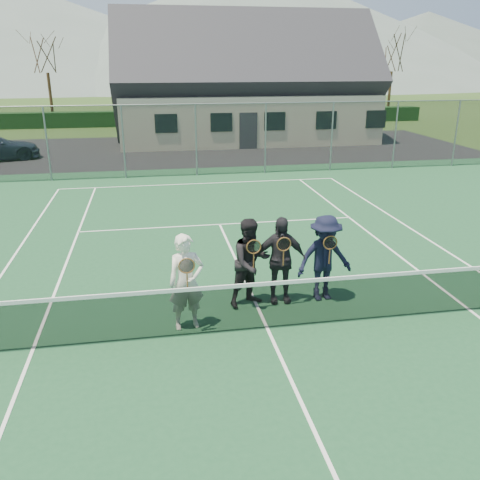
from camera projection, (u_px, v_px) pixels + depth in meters
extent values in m
plane|color=#2C4819|center=(186.00, 151.00, 27.93)|extent=(220.00, 220.00, 0.00)
cube|color=#1C4C2B|center=(267.00, 329.00, 9.36)|extent=(30.00, 30.00, 0.02)
cube|color=black|center=(111.00, 153.00, 27.27)|extent=(40.00, 12.00, 0.01)
cube|color=black|center=(174.00, 118.00, 38.88)|extent=(40.00, 1.20, 1.10)
cone|color=slate|center=(12.00, 35.00, 90.41)|extent=(110.00, 110.00, 18.00)
cone|color=slate|center=(259.00, 26.00, 97.16)|extent=(120.00, 120.00, 22.00)
cone|color=#516259|center=(425.00, 49.00, 104.26)|extent=(90.00, 90.00, 14.00)
cube|color=white|center=(201.00, 183.00, 20.39)|extent=(10.97, 0.06, 0.01)
cube|color=white|center=(33.00, 349.00, 8.68)|extent=(0.06, 23.77, 0.01)
cube|color=white|center=(470.00, 310.00, 10.04)|extent=(0.06, 23.77, 0.01)
cube|color=white|center=(220.00, 224.00, 15.30)|extent=(8.23, 0.06, 0.01)
cube|color=white|center=(267.00, 328.00, 9.36)|extent=(0.06, 12.80, 0.01)
cube|color=black|center=(268.00, 306.00, 9.21)|extent=(11.60, 0.02, 0.88)
cube|color=white|center=(268.00, 284.00, 9.06)|extent=(11.60, 0.03, 0.07)
cylinder|color=slate|center=(47.00, 145.00, 20.41)|extent=(0.07, 0.07, 3.00)
cylinder|color=slate|center=(123.00, 143.00, 20.90)|extent=(0.07, 0.07, 3.00)
cylinder|color=slate|center=(196.00, 141.00, 21.40)|extent=(0.07, 0.07, 3.00)
cylinder|color=slate|center=(265.00, 139.00, 21.89)|extent=(0.07, 0.07, 3.00)
cylinder|color=slate|center=(332.00, 137.00, 22.39)|extent=(0.07, 0.07, 3.00)
cylinder|color=slate|center=(395.00, 135.00, 22.88)|extent=(0.07, 0.07, 3.00)
cylinder|color=slate|center=(456.00, 134.00, 23.37)|extent=(0.07, 0.07, 3.00)
cube|color=black|center=(196.00, 141.00, 21.40)|extent=(30.00, 0.03, 3.00)
cylinder|color=slate|center=(195.00, 104.00, 20.90)|extent=(30.00, 0.04, 0.04)
cube|color=beige|center=(244.00, 116.00, 31.83)|extent=(15.00, 8.00, 2.80)
pyramid|color=#2D2D33|center=(244.00, 44.00, 30.41)|extent=(15.60, 8.20, 4.10)
cube|color=#2D2D33|center=(248.00, 131.00, 28.15)|extent=(1.00, 0.06, 2.00)
cube|color=black|center=(166.00, 123.00, 27.25)|extent=(1.20, 0.06, 1.00)
cube|color=black|center=(221.00, 122.00, 27.74)|extent=(1.20, 0.06, 1.00)
cube|color=black|center=(275.00, 121.00, 28.23)|extent=(1.20, 0.06, 1.00)
cube|color=black|center=(326.00, 120.00, 28.73)|extent=(1.20, 0.06, 1.00)
cube|color=black|center=(376.00, 119.00, 29.22)|extent=(1.20, 0.06, 1.00)
cylinder|color=#392514|center=(51.00, 100.00, 37.87)|extent=(0.22, 0.22, 3.85)
cylinder|color=#352513|center=(198.00, 98.00, 39.68)|extent=(0.22, 0.22, 3.85)
cylinder|color=#362013|center=(320.00, 96.00, 41.33)|extent=(0.22, 0.22, 3.85)
cylinder|color=#382614|center=(389.00, 96.00, 42.32)|extent=(0.22, 0.22, 3.85)
imported|color=white|center=(186.00, 282.00, 9.14)|extent=(0.72, 0.54, 1.80)
torus|color=brown|center=(187.00, 266.00, 8.74)|extent=(0.29, 0.02, 0.29)
cylinder|color=black|center=(187.00, 266.00, 8.74)|extent=(0.25, 0.00, 0.25)
cylinder|color=brown|center=(187.00, 281.00, 8.84)|extent=(0.03, 0.03, 0.32)
imported|color=black|center=(251.00, 263.00, 10.03)|extent=(1.07, 0.97, 1.80)
torus|color=brown|center=(254.00, 247.00, 9.64)|extent=(0.29, 0.02, 0.29)
cylinder|color=black|center=(254.00, 247.00, 9.64)|extent=(0.25, 0.00, 0.25)
cylinder|color=brown|center=(254.00, 261.00, 9.73)|extent=(0.03, 0.03, 0.32)
imported|color=#232227|center=(280.00, 260.00, 10.17)|extent=(1.09, 0.53, 1.80)
torus|color=brown|center=(284.00, 244.00, 9.77)|extent=(0.29, 0.02, 0.29)
cylinder|color=black|center=(284.00, 244.00, 9.77)|extent=(0.25, 0.00, 0.25)
cylinder|color=brown|center=(283.00, 258.00, 9.87)|extent=(0.03, 0.03, 0.32)
imported|color=black|center=(324.00, 258.00, 10.25)|extent=(1.22, 0.78, 1.80)
torus|color=brown|center=(330.00, 243.00, 9.86)|extent=(0.29, 0.02, 0.29)
cylinder|color=black|center=(330.00, 243.00, 9.86)|extent=(0.25, 0.00, 0.25)
cylinder|color=brown|center=(329.00, 256.00, 9.95)|extent=(0.03, 0.03, 0.32)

